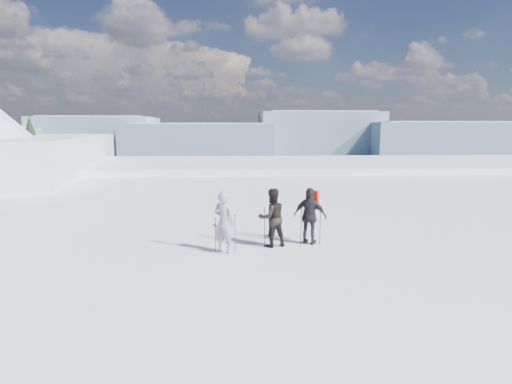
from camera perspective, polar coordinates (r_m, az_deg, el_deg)
lake_basin at (r=40.79m, az=0.83°, el=-5.44°), size 820.00×820.00×71.62m
far_mountain_range at (r=465.42m, az=0.73°, el=7.78°), size 770.00×110.00×53.00m
skier_grey at (r=12.14m, az=-4.59°, el=-4.30°), size 0.83×0.74×1.90m
skier_dark at (r=12.73m, az=2.27°, el=-3.67°), size 1.10×0.97×1.88m
skier_pack at (r=13.09m, az=7.72°, el=-3.44°), size 1.18×0.91×1.86m
backpack at (r=13.12m, az=8.15°, el=2.05°), size 0.46×0.38×0.60m
ski_poles at (r=12.61m, az=2.25°, el=-5.27°), size 3.37×0.84×1.35m
skis_loose at (r=15.04m, az=-4.65°, el=-5.32°), size 0.77×1.69×0.03m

